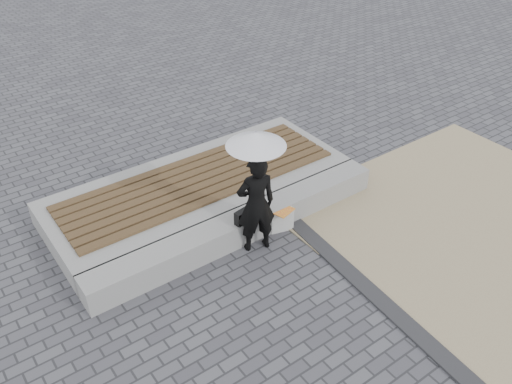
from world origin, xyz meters
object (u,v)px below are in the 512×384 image
Objects in this scene: parasol at (256,139)px; canvas_tote at (281,219)px; handbag at (244,216)px; seating_ledge at (241,226)px; woman at (256,204)px.

canvas_tote is at bearing 10.97° from parasol.
seating_ledge is at bearing 65.24° from handbag.
handbag is 0.72m from canvas_tote.
canvas_tote is at bearing -152.68° from woman.
parasol is at bearing 106.35° from woman.
woman is (0.05, -0.32, 0.59)m from seating_ledge.
woman reaches higher than canvas_tote.
canvas_tote is at bearing -19.42° from seating_ledge.
parasol is 1.75m from canvas_tote.
canvas_tote is at bearing -16.80° from handbag.
seating_ledge is at bearing 99.44° from parasol.
seating_ledge is 16.33× the size of handbag.
seating_ledge is 1.68m from parasol.
woman is at bearing -153.64° from canvas_tote.
seating_ledge is 0.34m from handbag.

